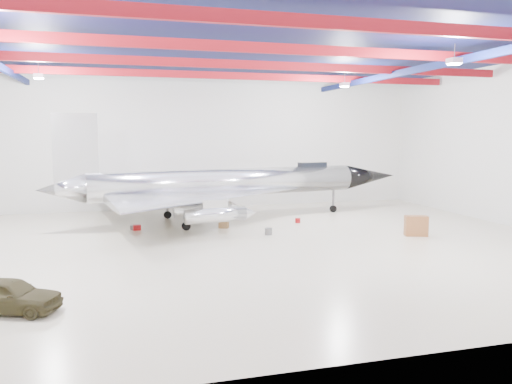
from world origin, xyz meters
name	(u,v)px	position (x,y,z in m)	size (l,w,h in m)	color
floor	(224,246)	(0.00, 0.00, 0.00)	(40.00, 40.00, 0.00)	beige
wall_back	(187,143)	(0.00, 15.00, 5.50)	(40.00, 40.00, 0.00)	silver
ceiling	(222,44)	(0.00, 0.00, 11.00)	(40.00, 40.00, 0.00)	#0A0F38
ceiling_structure	(222,57)	(0.00, 0.00, 10.32)	(39.50, 29.50, 1.08)	maroon
jet_aircraft	(228,186)	(2.05, 8.15, 2.48)	(27.61, 18.00, 7.55)	silver
jeep	(8,295)	(-9.39, -8.17, 0.62)	(1.46, 3.64, 1.24)	#39331C
desk	(416,226)	(12.02, -0.32, 0.62)	(1.35, 0.68, 1.24)	brown
toolbox_red	(137,228)	(-4.52, 6.03, 0.17)	(0.49, 0.39, 0.34)	#9C0F13
engine_drum	(268,231)	(3.35, 2.39, 0.21)	(0.46, 0.46, 0.41)	#59595B
parts_bin	(224,225)	(1.11, 5.33, 0.22)	(0.62, 0.50, 0.44)	olive
crate_small	(134,227)	(-4.71, 6.24, 0.15)	(0.43, 0.34, 0.30)	#59595B
tool_chest	(298,221)	(6.52, 5.78, 0.16)	(0.37, 0.37, 0.33)	#9C0F13
spares_box	(198,218)	(-0.09, 8.94, 0.16)	(0.35, 0.35, 0.31)	#59595B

